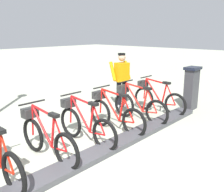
{
  "coord_description": "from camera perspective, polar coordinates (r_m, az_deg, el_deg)",
  "views": [
    {
      "loc": [
        -3.16,
        2.61,
        2.29
      ],
      "look_at": [
        0.5,
        -1.47,
        0.9
      ],
      "focal_mm": 41.0,
      "sensor_mm": 36.0,
      "label": 1
    }
  ],
  "objects": [
    {
      "name": "ground_plane",
      "position": [
        4.7,
        -7.71,
        -15.1
      ],
      "size": [
        60.0,
        60.0,
        0.0
      ],
      "primitive_type": "plane",
      "color": "#ACB19C"
    },
    {
      "name": "dock_rail_base",
      "position": [
        4.67,
        -7.73,
        -14.56
      ],
      "size": [
        0.44,
        8.27,
        0.1
      ],
      "primitive_type": "cube",
      "color": "#47474C",
      "rests_on": "ground"
    },
    {
      "name": "payment_kiosk",
      "position": [
        7.98,
        17.26,
        1.85
      ],
      "size": [
        0.36,
        0.52,
        1.28
      ],
      "color": "#38383D",
      "rests_on": "ground"
    },
    {
      "name": "bike_docked_0",
      "position": [
        7.46,
        9.96,
        -0.44
      ],
      "size": [
        1.72,
        0.54,
        1.02
      ],
      "color": "black",
      "rests_on": "ground"
    },
    {
      "name": "bike_docked_1",
      "position": [
        6.71,
        5.7,
        -1.95
      ],
      "size": [
        1.72,
        0.54,
        1.02
      ],
      "color": "black",
      "rests_on": "ground"
    },
    {
      "name": "bike_docked_2",
      "position": [
        6.01,
        0.39,
        -3.81
      ],
      "size": [
        1.72,
        0.54,
        1.02
      ],
      "color": "black",
      "rests_on": "ground"
    },
    {
      "name": "bike_docked_3",
      "position": [
        5.39,
        -6.25,
        -6.08
      ],
      "size": [
        1.72,
        0.54,
        1.02
      ],
      "color": "black",
      "rests_on": "ground"
    },
    {
      "name": "bike_docked_4",
      "position": [
        4.86,
        -14.55,
        -8.78
      ],
      "size": [
        1.72,
        0.54,
        1.02
      ],
      "color": "black",
      "rests_on": "ground"
    },
    {
      "name": "worker_near_rack",
      "position": [
        7.78,
        2.16,
        3.99
      ],
      "size": [
        0.57,
        0.69,
        1.66
      ],
      "color": "white",
      "rests_on": "ground"
    }
  ]
}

